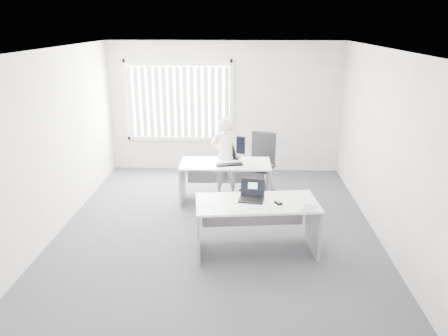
{
  "coord_description": "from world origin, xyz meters",
  "views": [
    {
      "loc": [
        0.4,
        -6.33,
        3.17
      ],
      "look_at": [
        0.1,
        0.15,
        0.99
      ],
      "focal_mm": 35.0,
      "sensor_mm": 36.0,
      "label": 1
    }
  ],
  "objects_px": {
    "desk_near": "(256,216)",
    "monitor": "(234,147)",
    "desk_far": "(225,174)",
    "laptop": "(251,192)",
    "person": "(226,157)",
    "office_chair": "(260,173)"
  },
  "relations": [
    {
      "from": "desk_near",
      "to": "monitor",
      "type": "relative_size",
      "value": 4.07
    },
    {
      "from": "desk_far",
      "to": "laptop",
      "type": "relative_size",
      "value": 4.78
    },
    {
      "from": "desk_far",
      "to": "monitor",
      "type": "height_order",
      "value": "monitor"
    },
    {
      "from": "desk_near",
      "to": "monitor",
      "type": "distance_m",
      "value": 2.18
    },
    {
      "from": "desk_near",
      "to": "laptop",
      "type": "relative_size",
      "value": 5.17
    },
    {
      "from": "desk_far",
      "to": "laptop",
      "type": "height_order",
      "value": "laptop"
    },
    {
      "from": "person",
      "to": "laptop",
      "type": "distance_m",
      "value": 2.13
    },
    {
      "from": "desk_far",
      "to": "office_chair",
      "type": "height_order",
      "value": "office_chair"
    },
    {
      "from": "person",
      "to": "desk_far",
      "type": "bearing_deg",
      "value": 98.21
    },
    {
      "from": "monitor",
      "to": "desk_near",
      "type": "bearing_deg",
      "value": -62.7
    },
    {
      "from": "desk_near",
      "to": "office_chair",
      "type": "bearing_deg",
      "value": 80.28
    },
    {
      "from": "desk_far",
      "to": "office_chair",
      "type": "xyz_separation_m",
      "value": [
        0.65,
        0.57,
        -0.18
      ]
    },
    {
      "from": "office_chair",
      "to": "person",
      "type": "bearing_deg",
      "value": -133.94
    },
    {
      "from": "desk_near",
      "to": "laptop",
      "type": "distance_m",
      "value": 0.36
    },
    {
      "from": "desk_far",
      "to": "laptop",
      "type": "bearing_deg",
      "value": -77.65
    },
    {
      "from": "desk_near",
      "to": "monitor",
      "type": "xyz_separation_m",
      "value": [
        -0.38,
        2.11,
        0.4
      ]
    },
    {
      "from": "desk_near",
      "to": "office_chair",
      "type": "relative_size",
      "value": 1.56
    },
    {
      "from": "laptop",
      "to": "person",
      "type": "bearing_deg",
      "value": 110.69
    },
    {
      "from": "desk_near",
      "to": "person",
      "type": "xyz_separation_m",
      "value": [
        -0.52,
        2.12,
        0.21
      ]
    },
    {
      "from": "person",
      "to": "laptop",
      "type": "xyz_separation_m",
      "value": [
        0.44,
        -2.08,
        0.14
      ]
    },
    {
      "from": "person",
      "to": "monitor",
      "type": "relative_size",
      "value": 3.54
    },
    {
      "from": "desk_near",
      "to": "desk_far",
      "type": "distance_m",
      "value": 1.93
    }
  ]
}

